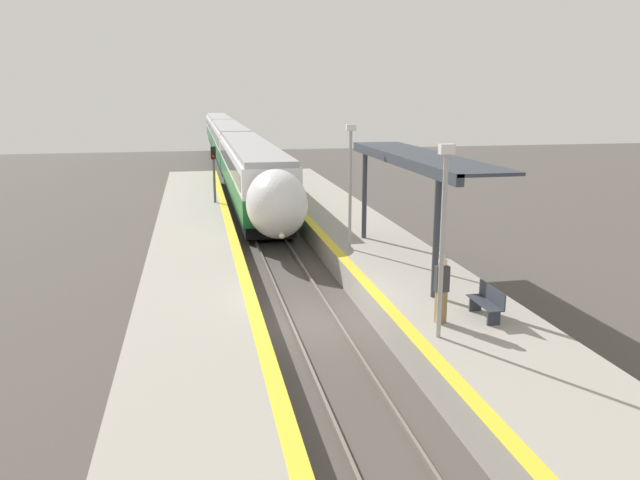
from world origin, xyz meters
The scene contains 12 objects.
ground_plane centered at (0.00, 0.00, 0.00)m, with size 120.00×120.00×0.00m, color #4C4742.
rail_left centered at (-0.72, 0.00, 0.07)m, with size 0.08×90.00×0.15m, color slate.
rail_right centered at (0.72, 0.00, 0.07)m, with size 0.08×90.00×0.15m, color slate.
train centered at (0.00, 42.35, 2.26)m, with size 2.78×71.66×3.96m.
platform_right centered at (3.77, 0.00, 0.47)m, with size 4.08×64.00×0.94m.
platform_left centered at (-3.53, 0.00, 0.47)m, with size 3.62×64.00×0.94m.
platform_bench centered at (4.33, -2.87, 1.40)m, with size 0.44×1.50×0.89m.
person_waiting centered at (2.92, -2.97, 1.89)m, with size 0.36×0.24×1.83m.
railway_signal centered at (-2.36, 17.32, 2.51)m, with size 0.28×0.28×4.07m.
lamppost_near centered at (2.49, -3.92, 3.75)m, with size 0.36×0.20×4.88m.
lamppost_mid centered at (2.49, 5.39, 3.75)m, with size 0.36×0.20×4.88m.
station_canopy centered at (4.14, 3.15, 4.61)m, with size 2.02×11.06×3.94m.
Camera 1 is at (-3.40, -17.91, 7.01)m, focal length 35.00 mm.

